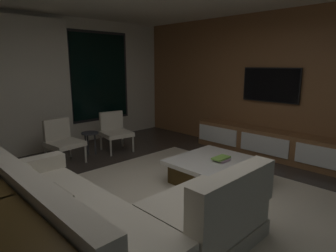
{
  "coord_description": "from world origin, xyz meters",
  "views": [
    {
      "loc": [
        -2.26,
        -2.3,
        1.74
      ],
      "look_at": [
        0.98,
        1.01,
        0.74
      ],
      "focal_mm": 30.76,
      "sensor_mm": 36.0,
      "label": 1
    }
  ],
  "objects_px": {
    "coffee_table": "(216,172)",
    "media_console": "(272,145)",
    "mounted_tv": "(271,85)",
    "accent_chair_near_window": "(115,129)",
    "book_stack_on_coffee_table": "(221,159)",
    "sectional_couch": "(107,218)",
    "side_stool": "(90,137)",
    "accent_chair_by_curtain": "(62,139)"
  },
  "relations": [
    {
      "from": "accent_chair_near_window",
      "to": "accent_chair_by_curtain",
      "type": "bearing_deg",
      "value": 179.18
    },
    {
      "from": "accent_chair_by_curtain",
      "to": "mounted_tv",
      "type": "bearing_deg",
      "value": -36.56
    },
    {
      "from": "accent_chair_by_curtain",
      "to": "mounted_tv",
      "type": "distance_m",
      "value": 3.97
    },
    {
      "from": "accent_chair_near_window",
      "to": "media_console",
      "type": "xyz_separation_m",
      "value": [
        1.82,
        -2.48,
        -0.18
      ]
    },
    {
      "from": "sectional_couch",
      "to": "accent_chair_by_curtain",
      "type": "height_order",
      "value": "sectional_couch"
    },
    {
      "from": "side_stool",
      "to": "media_console",
      "type": "height_order",
      "value": "media_console"
    },
    {
      "from": "accent_chair_near_window",
      "to": "side_stool",
      "type": "xyz_separation_m",
      "value": [
        -0.55,
        0.03,
        -0.06
      ]
    },
    {
      "from": "media_console",
      "to": "book_stack_on_coffee_table",
      "type": "bearing_deg",
      "value": -178.27
    },
    {
      "from": "media_console",
      "to": "mounted_tv",
      "type": "bearing_deg",
      "value": 47.6
    },
    {
      "from": "coffee_table",
      "to": "side_stool",
      "type": "relative_size",
      "value": 2.52
    },
    {
      "from": "book_stack_on_coffee_table",
      "to": "accent_chair_near_window",
      "type": "distance_m",
      "value": 2.54
    },
    {
      "from": "accent_chair_by_curtain",
      "to": "accent_chair_near_window",
      "type": "bearing_deg",
      "value": -0.82
    },
    {
      "from": "coffee_table",
      "to": "media_console",
      "type": "relative_size",
      "value": 0.37
    },
    {
      "from": "coffee_table",
      "to": "accent_chair_near_window",
      "type": "height_order",
      "value": "accent_chair_near_window"
    },
    {
      "from": "coffee_table",
      "to": "accent_chair_near_window",
      "type": "relative_size",
      "value": 1.49
    },
    {
      "from": "sectional_couch",
      "to": "mounted_tv",
      "type": "height_order",
      "value": "mounted_tv"
    },
    {
      "from": "sectional_couch",
      "to": "mounted_tv",
      "type": "relative_size",
      "value": 2.24
    },
    {
      "from": "sectional_couch",
      "to": "accent_chair_near_window",
      "type": "height_order",
      "value": "sectional_couch"
    },
    {
      "from": "coffee_table",
      "to": "mounted_tv",
      "type": "bearing_deg",
      "value": 5.7
    },
    {
      "from": "sectional_couch",
      "to": "side_stool",
      "type": "relative_size",
      "value": 5.43
    },
    {
      "from": "coffee_table",
      "to": "media_console",
      "type": "bearing_deg",
      "value": -0.22
    },
    {
      "from": "book_stack_on_coffee_table",
      "to": "side_stool",
      "type": "distance_m",
      "value": 2.65
    },
    {
      "from": "side_stool",
      "to": "mounted_tv",
      "type": "distance_m",
      "value": 3.58
    },
    {
      "from": "coffee_table",
      "to": "mounted_tv",
      "type": "distance_m",
      "value": 2.25
    },
    {
      "from": "coffee_table",
      "to": "mounted_tv",
      "type": "relative_size",
      "value": 1.04
    },
    {
      "from": "coffee_table",
      "to": "accent_chair_by_curtain",
      "type": "xyz_separation_m",
      "value": [
        -1.18,
        2.49,
        0.25
      ]
    },
    {
      "from": "book_stack_on_coffee_table",
      "to": "coffee_table",
      "type": "bearing_deg",
      "value": 128.67
    },
    {
      "from": "book_stack_on_coffee_table",
      "to": "mounted_tv",
      "type": "height_order",
      "value": "mounted_tv"
    },
    {
      "from": "book_stack_on_coffee_table",
      "to": "sectional_couch",
      "type": "bearing_deg",
      "value": -177.0
    },
    {
      "from": "side_stool",
      "to": "media_console",
      "type": "bearing_deg",
      "value": -46.63
    },
    {
      "from": "side_stool",
      "to": "sectional_couch",
      "type": "bearing_deg",
      "value": -116.53
    },
    {
      "from": "sectional_couch",
      "to": "accent_chair_near_window",
      "type": "relative_size",
      "value": 3.21
    },
    {
      "from": "side_stool",
      "to": "media_console",
      "type": "distance_m",
      "value": 3.45
    },
    {
      "from": "accent_chair_by_curtain",
      "to": "media_console",
      "type": "bearing_deg",
      "value": -40.54
    },
    {
      "from": "accent_chair_near_window",
      "to": "mounted_tv",
      "type": "xyz_separation_m",
      "value": [
        2.0,
        -2.29,
        0.92
      ]
    },
    {
      "from": "book_stack_on_coffee_table",
      "to": "mounted_tv",
      "type": "relative_size",
      "value": 0.25
    },
    {
      "from": "sectional_couch",
      "to": "media_console",
      "type": "xyz_separation_m",
      "value": [
        3.7,
        0.16,
        -0.04
      ]
    },
    {
      "from": "coffee_table",
      "to": "accent_chair_by_curtain",
      "type": "bearing_deg",
      "value": 115.39
    },
    {
      "from": "sectional_couch",
      "to": "book_stack_on_coffee_table",
      "type": "bearing_deg",
      "value": 3.0
    },
    {
      "from": "mounted_tv",
      "to": "accent_chair_near_window",
      "type": "bearing_deg",
      "value": 131.18
    },
    {
      "from": "sectional_couch",
      "to": "mounted_tv",
      "type": "distance_m",
      "value": 4.04
    },
    {
      "from": "accent_chair_near_window",
      "to": "mounted_tv",
      "type": "relative_size",
      "value": 0.7
    }
  ]
}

